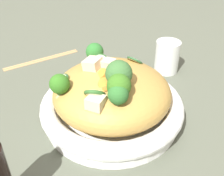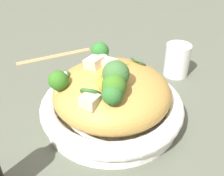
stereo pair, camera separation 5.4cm
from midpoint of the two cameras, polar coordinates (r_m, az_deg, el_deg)
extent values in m
plane|color=#505647|center=(0.59, -2.65, -6.40)|extent=(3.00, 3.00, 0.00)
cylinder|color=white|center=(0.58, -2.67, -5.72)|extent=(0.28, 0.28, 0.02)
torus|color=white|center=(0.57, -2.74, -3.64)|extent=(0.30, 0.30, 0.04)
ellipsoid|color=#AE8740|center=(0.55, -2.83, -0.96)|extent=(0.24, 0.24, 0.10)
torus|color=#B88F37|center=(0.54, 1.06, 3.63)|extent=(0.05, 0.04, 0.03)
torus|color=#B1863C|center=(0.56, -4.65, 2.10)|extent=(0.05, 0.05, 0.02)
torus|color=#AC7F3A|center=(0.53, -3.32, 3.46)|extent=(0.09, 0.09, 0.02)
torus|color=#B57F44|center=(0.50, -1.27, 1.08)|extent=(0.07, 0.07, 0.03)
cone|color=#9CC170|center=(0.49, -1.77, 0.55)|extent=(0.03, 0.03, 0.02)
sphere|color=#396732|center=(0.47, -1.82, 2.96)|extent=(0.07, 0.07, 0.05)
cone|color=#98C075|center=(0.46, -2.09, -3.51)|extent=(0.03, 0.03, 0.02)
sphere|color=#2D672B|center=(0.45, -2.14, -1.46)|extent=(0.05, 0.05, 0.04)
cone|color=#A0BB70|center=(0.52, -13.81, -1.32)|extent=(0.03, 0.02, 0.02)
sphere|color=#316B1E|center=(0.50, -14.15, 0.74)|extent=(0.05, 0.05, 0.04)
cone|color=#99C276|center=(0.47, -1.87, -1.86)|extent=(0.02, 0.03, 0.02)
sphere|color=#376C1F|center=(0.46, -1.92, 0.39)|extent=(0.06, 0.06, 0.04)
cone|color=#A5B77A|center=(0.62, -6.13, 5.88)|extent=(0.02, 0.02, 0.02)
sphere|color=#2C6E2C|center=(0.61, -6.25, 7.61)|extent=(0.06, 0.06, 0.04)
cylinder|color=orange|center=(0.49, -4.59, 0.78)|extent=(0.03, 0.03, 0.02)
cylinder|color=orange|center=(0.51, -5.10, 2.89)|extent=(0.03, 0.03, 0.02)
cylinder|color=orange|center=(0.57, -7.29, 5.55)|extent=(0.03, 0.03, 0.02)
cylinder|color=orange|center=(0.48, -4.17, 0.15)|extent=(0.03, 0.03, 0.02)
cylinder|color=beige|center=(0.54, -13.89, 1.01)|extent=(0.05, 0.05, 0.03)
torus|color=#2A532B|center=(0.54, -13.89, 1.01)|extent=(0.06, 0.06, 0.03)
cylinder|color=beige|center=(0.56, -5.35, 5.40)|extent=(0.04, 0.04, 0.03)
torus|color=#234F23|center=(0.56, -5.35, 5.40)|extent=(0.05, 0.05, 0.03)
cylinder|color=beige|center=(0.47, -7.02, -1.27)|extent=(0.03, 0.04, 0.03)
torus|color=#2E5D27|center=(0.47, -7.02, -1.27)|extent=(0.04, 0.04, 0.03)
cylinder|color=beige|center=(0.58, 2.22, 5.79)|extent=(0.04, 0.04, 0.02)
torus|color=#28542F|center=(0.58, 2.22, 5.79)|extent=(0.04, 0.05, 0.03)
cube|color=beige|center=(0.54, -3.66, 4.93)|extent=(0.03, 0.03, 0.02)
cube|color=beige|center=(0.54, -6.93, 4.75)|extent=(0.04, 0.04, 0.03)
cube|color=beige|center=(0.46, -7.33, -3.07)|extent=(0.03, 0.03, 0.02)
cylinder|color=tan|center=(0.85, -16.58, 6.01)|extent=(0.18, 0.15, 0.01)
cylinder|color=tan|center=(0.84, -16.37, 5.76)|extent=(0.18, 0.15, 0.01)
cylinder|color=silver|center=(0.74, 9.60, 6.53)|extent=(0.07, 0.07, 0.09)
camera|label=1|loc=(0.03, -92.86, -1.92)|focal=42.98mm
camera|label=2|loc=(0.03, 87.14, 1.92)|focal=42.98mm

